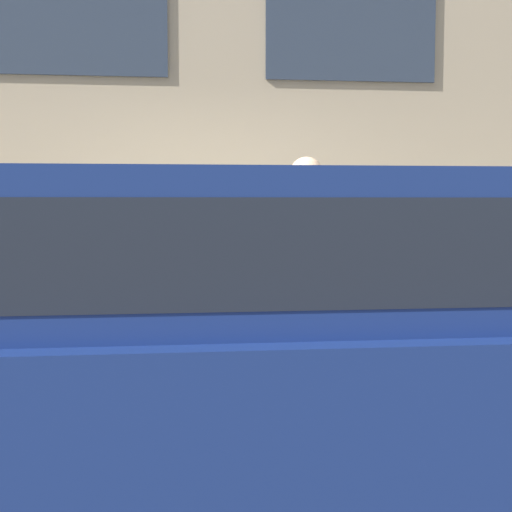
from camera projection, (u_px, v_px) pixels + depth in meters
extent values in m
plane|color=#514F4C|center=(242.00, 424.00, 4.52)|extent=(80.00, 80.00, 0.00)
cube|color=#B2ADA3|center=(228.00, 371.00, 5.66)|extent=(2.31, 60.00, 0.13)
cylinder|color=gold|center=(201.00, 381.00, 5.01)|extent=(0.28, 0.28, 0.04)
cylinder|color=gold|center=(201.00, 343.00, 4.99)|extent=(0.20, 0.20, 0.58)
sphere|color=#A4891E|center=(201.00, 302.00, 4.97)|extent=(0.21, 0.21, 0.21)
cylinder|color=black|center=(201.00, 293.00, 4.97)|extent=(0.07, 0.07, 0.09)
cylinder|color=gold|center=(223.00, 333.00, 5.00)|extent=(0.09, 0.10, 0.09)
cylinder|color=gold|center=(179.00, 334.00, 4.97)|extent=(0.09, 0.10, 0.09)
cylinder|color=navy|center=(308.00, 318.00, 5.44)|extent=(0.11, 0.11, 0.78)
cylinder|color=navy|center=(304.00, 315.00, 5.60)|extent=(0.11, 0.11, 0.78)
cube|color=yellow|center=(306.00, 229.00, 5.47)|extent=(0.21, 0.15, 0.58)
cylinder|color=yellow|center=(310.00, 228.00, 5.32)|extent=(0.09, 0.09, 0.55)
cylinder|color=yellow|center=(302.00, 226.00, 5.62)|extent=(0.09, 0.09, 0.55)
sphere|color=tan|center=(306.00, 174.00, 5.44)|extent=(0.26, 0.26, 0.26)
cylinder|color=black|center=(479.00, 378.00, 4.25)|extent=(0.24, 0.72, 0.72)
cube|color=navy|center=(250.00, 370.00, 3.19)|extent=(1.97, 4.75, 0.59)
cube|color=navy|center=(250.00, 240.00, 3.15)|extent=(1.74, 2.28, 0.57)
cube|color=#1E232D|center=(250.00, 240.00, 3.15)|extent=(1.75, 2.10, 0.37)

